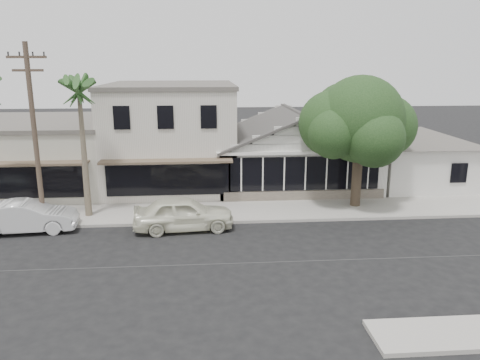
{
  "coord_description": "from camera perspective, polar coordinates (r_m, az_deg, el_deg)",
  "views": [
    {
      "loc": [
        -0.91,
        -17.81,
        8.03
      ],
      "look_at": [
        0.97,
        6.0,
        2.04
      ],
      "focal_mm": 35.0,
      "sensor_mm": 36.0,
      "label": 1
    }
  ],
  "objects": [
    {
      "name": "shade_tree",
      "position": [
        26.73,
        14.16,
        6.92
      ],
      "size": [
        6.7,
        6.06,
        7.44
      ],
      "rotation": [
        0.0,
        0.0,
        -0.37
      ],
      "color": "#46392A",
      "rests_on": "ground"
    },
    {
      "name": "corner_shop",
      "position": [
        31.33,
        6.45,
        4.04
      ],
      "size": [
        10.4,
        8.6,
        5.1
      ],
      "color": "white",
      "rests_on": "ground"
    },
    {
      "name": "car_0",
      "position": [
        23.24,
        -6.9,
        -4.06
      ],
      "size": [
        5.06,
        2.39,
        1.67
      ],
      "primitive_type": "imported",
      "rotation": [
        0.0,
        0.0,
        1.66
      ],
      "color": "silver",
      "rests_on": "ground"
    },
    {
      "name": "row_building_midnear",
      "position": [
        33.74,
        -23.65,
        2.77
      ],
      "size": [
        10.0,
        10.0,
        4.2
      ],
      "primitive_type": "cube",
      "color": "#B0AD9E",
      "rests_on": "ground"
    },
    {
      "name": "row_building_near",
      "position": [
        31.74,
        -8.27,
        5.27
      ],
      "size": [
        8.0,
        10.0,
        6.5
      ],
      "primitive_type": "cube",
      "color": "beige",
      "rests_on": "ground"
    },
    {
      "name": "palm_east",
      "position": [
        25.08,
        -19.06,
        10.32
      ],
      "size": [
        2.8,
        2.8,
        7.85
      ],
      "color": "#726651",
      "rests_on": "ground"
    },
    {
      "name": "sidewalk_north",
      "position": [
        26.77,
        -19.69,
        -4.06
      ],
      "size": [
        90.0,
        3.5,
        0.15
      ],
      "primitive_type": "cube",
      "color": "#9E9991",
      "rests_on": "ground"
    },
    {
      "name": "ground",
      "position": [
        19.56,
        -1.46,
        -10.17
      ],
      "size": [
        140.0,
        140.0,
        0.0
      ],
      "primitive_type": "plane",
      "color": "black",
      "rests_on": "ground"
    },
    {
      "name": "car_1",
      "position": [
        25.05,
        -24.55,
        -4.09
      ],
      "size": [
        4.81,
        2.04,
        1.54
      ],
      "primitive_type": "imported",
      "rotation": [
        0.0,
        0.0,
        1.66
      ],
      "color": "silver",
      "rests_on": "ground"
    },
    {
      "name": "side_cottage",
      "position": [
        33.18,
        20.77,
        1.8
      ],
      "size": [
        6.0,
        6.0,
        3.0
      ],
      "primitive_type": "cube",
      "color": "white",
      "rests_on": "ground"
    },
    {
      "name": "utility_pole",
      "position": [
        24.6,
        -23.77,
        5.32
      ],
      "size": [
        1.8,
        0.24,
        9.0
      ],
      "color": "brown",
      "rests_on": "ground"
    }
  ]
}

